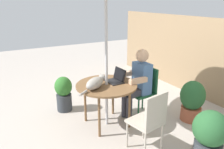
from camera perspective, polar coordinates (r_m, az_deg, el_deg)
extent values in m
plane|color=#ADA399|center=(3.95, -1.30, -12.28)|extent=(14.00, 14.00, 0.00)
cube|color=#937756|center=(5.05, 22.45, 3.54)|extent=(5.77, 0.08, 1.68)
cylinder|color=brown|center=(3.64, -1.38, -2.71)|extent=(0.99, 0.99, 0.03)
cylinder|color=brown|center=(3.70, 4.42, -8.49)|extent=(0.04, 0.04, 0.69)
cylinder|color=brown|center=(4.12, 0.24, -5.52)|extent=(0.04, 0.04, 0.69)
cylinder|color=brown|center=(3.90, -6.77, -7.06)|extent=(0.04, 0.04, 0.69)
cylinder|color=brown|center=(3.46, -3.23, -10.49)|extent=(0.04, 0.04, 0.69)
cylinder|color=#B7B7BC|center=(3.50, -1.43, 4.02)|extent=(0.04, 0.04, 2.29)
cube|color=#194C2D|center=(4.09, 7.33, -4.65)|extent=(0.40, 0.40, 0.04)
cube|color=#194C2D|center=(4.11, 9.49, -1.09)|extent=(0.40, 0.04, 0.44)
cylinder|color=#194C2D|center=(4.16, 10.51, -7.75)|extent=(0.03, 0.03, 0.40)
cylinder|color=#194C2D|center=(4.40, 7.70, -6.10)|extent=(0.03, 0.03, 0.40)
cylinder|color=#194C2D|center=(4.22, 3.96, -7.08)|extent=(0.03, 0.03, 0.40)
cylinder|color=#194C2D|center=(3.97, 6.66, -8.89)|extent=(0.03, 0.03, 0.40)
cube|color=#B2A899|center=(3.20, 8.30, -11.67)|extent=(0.46, 0.46, 0.04)
cube|color=#B2A899|center=(2.98, 11.08, -8.97)|extent=(0.11, 0.40, 0.44)
cylinder|color=#B2A899|center=(3.12, 8.29, -17.39)|extent=(0.03, 0.03, 0.40)
cylinder|color=#B2A899|center=(3.34, 12.39, -14.99)|extent=(0.03, 0.03, 0.40)
cylinder|color=#B2A899|center=(3.52, 7.97, -12.81)|extent=(0.03, 0.03, 0.40)
cylinder|color=#B2A899|center=(3.31, 3.82, -14.85)|extent=(0.03, 0.03, 0.40)
cube|color=#4C72A5|center=(3.99, 7.50, -0.84)|extent=(0.34, 0.20, 0.54)
sphere|color=#DBAD89|center=(3.87, 7.62, 4.74)|extent=(0.22, 0.22, 0.22)
cube|color=#383842|center=(4.04, 4.98, -3.80)|extent=(0.12, 0.30, 0.12)
cylinder|color=#383842|center=(4.08, 3.11, -7.72)|extent=(0.10, 0.10, 0.44)
cube|color=#383842|center=(3.92, 6.29, -4.57)|extent=(0.12, 0.30, 0.12)
cylinder|color=#383842|center=(3.96, 4.36, -8.60)|extent=(0.10, 0.10, 0.44)
cube|color=#DBAD89|center=(4.01, 3.30, 0.15)|extent=(0.08, 0.32, 0.08)
cube|color=#DBAD89|center=(3.70, 6.62, -1.55)|extent=(0.08, 0.32, 0.08)
cube|color=black|center=(3.73, 0.54, -1.79)|extent=(0.31, 0.23, 0.02)
cube|color=black|center=(3.75, 1.89, 0.05)|extent=(0.30, 0.07, 0.20)
cube|color=black|center=(3.75, 2.01, 0.07)|extent=(0.30, 0.07, 0.20)
ellipsoid|color=gray|center=(3.45, -4.33, -2.19)|extent=(0.38, 0.44, 0.17)
sphere|color=gray|center=(3.63, -2.54, -0.76)|extent=(0.11, 0.11, 0.11)
ellipsoid|color=white|center=(3.55, -3.43, -2.20)|extent=(0.17, 0.17, 0.09)
cylinder|color=gray|center=(3.27, -7.23, -4.64)|extent=(0.13, 0.17, 0.04)
cone|color=gray|center=(3.60, -2.13, -0.07)|extent=(0.04, 0.04, 0.03)
cone|color=gray|center=(3.63, -2.97, 0.06)|extent=(0.04, 0.04, 0.03)
ellipsoid|color=#26592D|center=(3.25, 23.57, -12.31)|extent=(0.46, 0.46, 0.48)
cylinder|color=#9E5138|center=(4.24, 19.14, -9.18)|extent=(0.34, 0.34, 0.24)
ellipsoid|color=#26592D|center=(4.10, 19.64, -4.96)|extent=(0.42, 0.42, 0.51)
cylinder|color=#33383D|center=(4.42, -11.88, -6.81)|extent=(0.28, 0.28, 0.32)
ellipsoid|color=#2D6B28|center=(4.29, -12.16, -2.95)|extent=(0.32, 0.32, 0.37)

